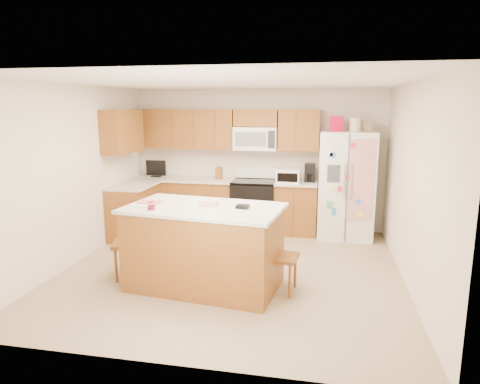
% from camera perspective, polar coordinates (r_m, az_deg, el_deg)
% --- Properties ---
extents(ground, '(4.50, 4.50, 0.00)m').
position_cam_1_polar(ground, '(5.96, -1.13, -10.34)').
color(ground, '#9B815B').
rests_on(ground, ground).
extents(room_shell, '(4.60, 4.60, 2.52)m').
position_cam_1_polar(room_shell, '(5.59, -1.19, 3.52)').
color(room_shell, beige).
rests_on(room_shell, ground).
extents(cabinetry, '(3.36, 1.56, 2.15)m').
position_cam_1_polar(cabinetry, '(7.63, -5.54, 1.57)').
color(cabinetry, '#98511B').
rests_on(cabinetry, ground).
extents(stove, '(0.76, 0.65, 1.13)m').
position_cam_1_polar(stove, '(7.64, 1.92, -1.74)').
color(stove, black).
rests_on(stove, ground).
extents(refrigerator, '(0.90, 0.79, 2.04)m').
position_cam_1_polar(refrigerator, '(7.40, 13.95, 1.05)').
color(refrigerator, white).
rests_on(refrigerator, ground).
extents(island, '(1.98, 1.30, 1.11)m').
position_cam_1_polar(island, '(5.30, -4.76, -7.25)').
color(island, '#98511B').
rests_on(island, ground).
extents(windsor_chair_left, '(0.52, 0.53, 1.00)m').
position_cam_1_polar(windsor_chair_left, '(5.75, -14.26, -6.50)').
color(windsor_chair_left, '#98511B').
rests_on(windsor_chair_left, ground).
extents(windsor_chair_back, '(0.43, 0.42, 0.86)m').
position_cam_1_polar(windsor_chair_back, '(5.84, -3.00, -6.55)').
color(windsor_chair_back, '#98511B').
rests_on(windsor_chair_back, ground).
extents(windsor_chair_right, '(0.43, 0.45, 0.93)m').
position_cam_1_polar(windsor_chair_right, '(5.20, 5.24, -8.50)').
color(windsor_chair_right, '#98511B').
rests_on(windsor_chair_right, ground).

